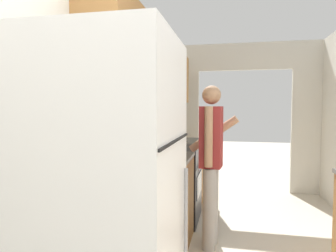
# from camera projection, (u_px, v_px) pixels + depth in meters

# --- Properties ---
(wall_left) EXTENTS (0.38, 6.78, 2.50)m
(wall_left) POSITION_uv_depth(u_px,v_px,m) (131.00, 99.00, 2.90)
(wall_left) COLOR silver
(wall_left) RESTS_ON ground_plane
(wall_far_with_doorway) EXTENTS (2.83, 0.06, 2.50)m
(wall_far_with_doorway) POSITION_uv_depth(u_px,v_px,m) (244.00, 107.00, 5.06)
(wall_far_with_doorway) COLOR silver
(wall_far_with_doorway) RESTS_ON ground_plane
(counter_left) EXTENTS (0.62, 3.16, 0.93)m
(counter_left) POSITION_uv_depth(u_px,v_px,m) (165.00, 194.00, 3.32)
(counter_left) COLOR #9E6B38
(counter_left) RESTS_ON ground_plane
(refrigerator) EXTENTS (0.78, 0.72, 1.76)m
(refrigerator) POSITION_uv_depth(u_px,v_px,m) (102.00, 216.00, 1.49)
(refrigerator) COLOR white
(refrigerator) RESTS_ON ground_plane
(range_oven) EXTENTS (0.66, 0.74, 1.07)m
(range_oven) POSITION_uv_depth(u_px,v_px,m) (174.00, 182.00, 3.81)
(range_oven) COLOR black
(range_oven) RESTS_ON ground_plane
(person) EXTENTS (0.53, 0.40, 1.64)m
(person) POSITION_uv_depth(u_px,v_px,m) (211.00, 161.00, 3.02)
(person) COLOR #9E9E9E
(person) RESTS_ON ground_plane
(knife) EXTENTS (0.08, 0.31, 0.02)m
(knife) POSITION_uv_depth(u_px,v_px,m) (185.00, 142.00, 4.21)
(knife) COLOR #B7B7BC
(knife) RESTS_ON counter_left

